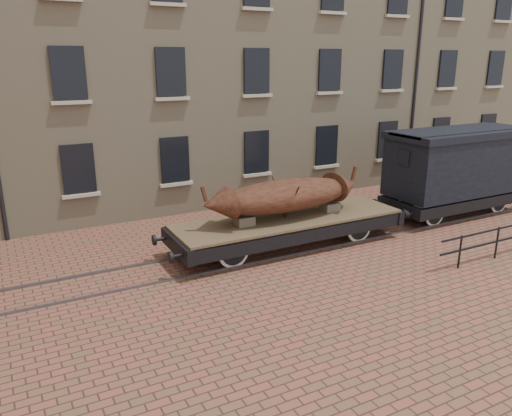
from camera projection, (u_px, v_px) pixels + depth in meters
name	position (u px, v px, depth m)	size (l,w,h in m)	color
ground	(300.00, 244.00, 16.39)	(90.00, 90.00, 0.00)	brown
warehouse_cream	(244.00, 34.00, 24.19)	(40.00, 10.19, 14.00)	tan
rail_track	(300.00, 243.00, 16.38)	(30.00, 1.52, 0.06)	#59595E
flatcar_wagon	(289.00, 223.00, 15.95)	(8.47, 2.30, 1.28)	brown
iron_boat	(285.00, 195.00, 15.61)	(5.66, 1.65, 1.39)	brown
goods_van	(458.00, 162.00, 18.95)	(6.43, 2.34, 3.33)	black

